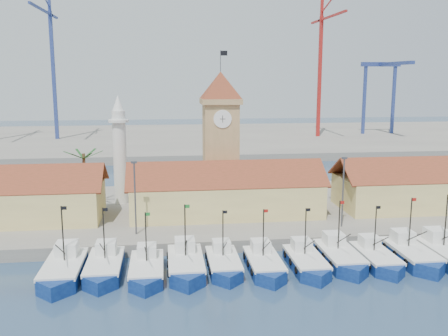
{
  "coord_description": "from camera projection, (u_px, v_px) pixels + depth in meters",
  "views": [
    {
      "loc": [
        -8.47,
        -47.28,
        20.36
      ],
      "look_at": [
        -0.47,
        18.0,
        8.37
      ],
      "focal_mm": 40.0,
      "sensor_mm": 36.0,
      "label": 1
    }
  ],
  "objects": [
    {
      "name": "minaret",
      "position": [
        120.0,
        149.0,
        74.64
      ],
      "size": [
        3.0,
        3.0,
        16.3
      ],
      "color": "silver",
      "rests_on": "quay"
    },
    {
      "name": "quay",
      "position": [
        222.0,
        211.0,
        74.14
      ],
      "size": [
        140.0,
        32.0,
        1.5
      ],
      "primitive_type": "cube",
      "color": "gray",
      "rests_on": "ground"
    },
    {
      "name": "terminal",
      "position": [
        190.0,
        139.0,
        158.07
      ],
      "size": [
        240.0,
        80.0,
        2.0
      ],
      "primitive_type": "cube",
      "color": "gray",
      "rests_on": "ground"
    },
    {
      "name": "boat_3",
      "position": [
        186.0,
        266.0,
        52.46
      ],
      "size": [
        3.69,
        10.11,
        7.65
      ],
      "color": "navy",
      "rests_on": "ground"
    },
    {
      "name": "gantry",
      "position": [
        385.0,
        78.0,
        158.8
      ],
      "size": [
        13.0,
        22.0,
        23.2
      ],
      "color": "navy",
      "rests_on": "terminal"
    },
    {
      "name": "boat_8",
      "position": [
        377.0,
        259.0,
        54.57
      ],
      "size": [
        3.34,
        9.15,
        6.93
      ],
      "color": "navy",
      "rests_on": "ground"
    },
    {
      "name": "ground",
      "position": [
        250.0,
        280.0,
        50.84
      ],
      "size": [
        400.0,
        400.0,
        0.0
      ],
      "primitive_type": "plane",
      "color": "navy",
      "rests_on": "ground"
    },
    {
      "name": "boat_7",
      "position": [
        341.0,
        258.0,
        54.78
      ],
      "size": [
        3.6,
        9.85,
        7.45
      ],
      "color": "navy",
      "rests_on": "ground"
    },
    {
      "name": "boat_1",
      "position": [
        104.0,
        269.0,
        51.83
      ],
      "size": [
        3.6,
        9.86,
        7.46
      ],
      "color": "navy",
      "rests_on": "ground"
    },
    {
      "name": "hall_right",
      "position": [
        441.0,
        190.0,
        73.48
      ],
      "size": [
        31.2,
        10.13,
        7.61
      ],
      "color": "#EAD680",
      "rests_on": "quay"
    },
    {
      "name": "boat_0",
      "position": [
        63.0,
        272.0,
        50.89
      ],
      "size": [
        3.81,
        10.44,
        7.9
      ],
      "color": "navy",
      "rests_on": "ground"
    },
    {
      "name": "hall_center",
      "position": [
        226.0,
        196.0,
        69.65
      ],
      "size": [
        27.04,
        10.13,
        7.61
      ],
      "color": "#EAD680",
      "rests_on": "quay"
    },
    {
      "name": "lamp_posts",
      "position": [
        238.0,
        192.0,
        61.45
      ],
      "size": [
        80.7,
        0.25,
        9.03
      ],
      "color": "#3F3F44",
      "rests_on": "quay"
    },
    {
      "name": "crane_blue_near",
      "position": [
        51.0,
        55.0,
        145.29
      ],
      "size": [
        1.0,
        33.23,
        44.42
      ],
      "color": "navy",
      "rests_on": "terminal"
    },
    {
      "name": "boat_5",
      "position": [
        265.0,
        265.0,
        52.85
      ],
      "size": [
        3.38,
        9.27,
        7.01
      ],
      "color": "navy",
      "rests_on": "ground"
    },
    {
      "name": "crane_red_right",
      "position": [
        321.0,
        58.0,
        152.39
      ],
      "size": [
        1.0,
        30.91,
        43.6
      ],
      "color": "#AA1D1A",
      "rests_on": "terminal"
    },
    {
      "name": "boat_4",
      "position": [
        224.0,
        265.0,
        53.03
      ],
      "size": [
        3.3,
        9.03,
        6.83
      ],
      "color": "navy",
      "rests_on": "ground"
    },
    {
      "name": "boat_9",
      "position": [
        412.0,
        256.0,
        55.42
      ],
      "size": [
        3.68,
        10.09,
        7.63
      ],
      "color": "navy",
      "rests_on": "ground"
    },
    {
      "name": "boat_10",
      "position": [
        448.0,
        256.0,
        55.45
      ],
      "size": [
        3.85,
        10.56,
        7.99
      ],
      "color": "navy",
      "rests_on": "ground"
    },
    {
      "name": "boat_2",
      "position": [
        147.0,
        271.0,
        51.25
      ],
      "size": [
        3.43,
        9.41,
        7.12
      ],
      "color": "navy",
      "rests_on": "ground"
    },
    {
      "name": "boat_6",
      "position": [
        307.0,
        263.0,
        53.36
      ],
      "size": [
        3.38,
        9.26,
        7.0
      ],
      "color": "navy",
      "rests_on": "ground"
    },
    {
      "name": "clock_tower",
      "position": [
        221.0,
        135.0,
        74.07
      ],
      "size": [
        5.8,
        5.8,
        22.7
      ],
      "color": "tan",
      "rests_on": "quay"
    },
    {
      "name": "palm_tree",
      "position": [
        85.0,
        175.0,
        72.71
      ],
      "size": [
        5.6,
        5.03,
        8.39
      ],
      "color": "brown",
      "rests_on": "quay"
    }
  ]
}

